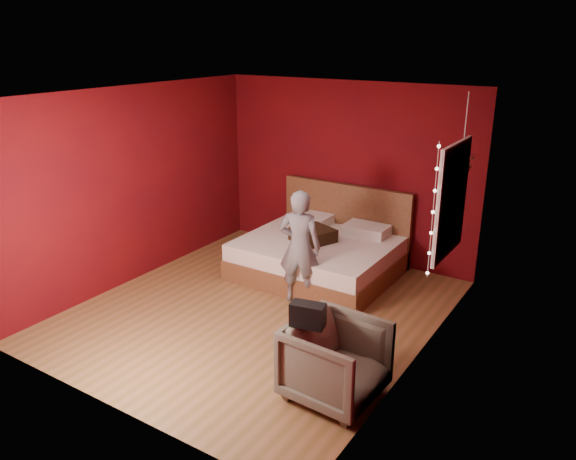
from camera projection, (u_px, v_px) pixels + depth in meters
The scene contains 10 objects.
floor at pixel (259, 310), 6.89m from camera, with size 4.50×4.50×0.00m, color brown.
room_walls at pixel (256, 177), 6.33m from camera, with size 4.04×4.54×2.62m.
window at pixel (451, 200), 6.10m from camera, with size 0.05×0.97×1.27m.
fairy_lights at pixel (433, 212), 5.70m from camera, with size 0.04×0.04×1.45m.
bed at pixel (321, 253), 7.89m from camera, with size 2.05×1.74×1.13m.
person at pixel (300, 247), 6.90m from camera, with size 0.53×0.35×1.46m, color slate.
armchair at pixel (336, 361), 5.14m from camera, with size 0.80×0.83×0.75m, color #696353.
handbag at pixel (308, 315), 4.96m from camera, with size 0.31×0.15×0.22m, color black.
throw_pillow at pixel (313, 235), 7.70m from camera, with size 0.49×0.49×0.18m, color #332111.
hanging_plant at pixel (462, 162), 6.55m from camera, with size 0.49×0.46×1.03m.
Camera 1 is at (3.63, -4.99, 3.22)m, focal length 35.00 mm.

